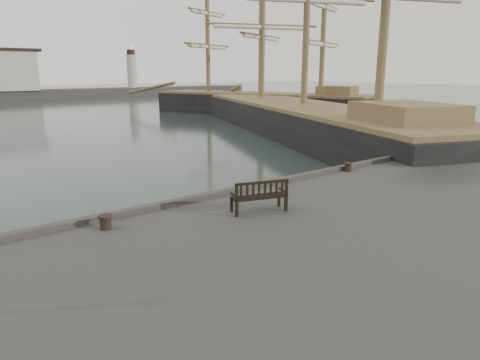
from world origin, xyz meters
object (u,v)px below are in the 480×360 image
object	(u,v)px
bench	(259,202)
tall_ship_far	(260,108)
bollard_left	(105,222)
bollard_right	(348,167)
tall_ship_main	(303,126)

from	to	relation	value
bench	tall_ship_far	bearing A→B (deg)	67.60
bench	bollard_left	size ratio (longest dim) A/B	4.56
bollard_right	tall_ship_far	size ratio (longest dim) A/B	0.01
bollard_right	tall_ship_far	distance (m)	42.52
bench	tall_ship_main	world-z (taller)	tall_ship_main
bollard_right	tall_ship_main	xyz separation A→B (m)	(14.86, 17.04, -0.95)
bench	bollard_right	xyz separation A→B (m)	(6.78, 1.89, -0.13)
bollard_left	tall_ship_main	size ratio (longest dim) A/B	0.01
bollard_left	tall_ship_far	world-z (taller)	tall_ship_far
bollard_left	tall_ship_main	distance (m)	31.35
bollard_right	tall_ship_far	world-z (taller)	tall_ship_far
bollard_left	bollard_right	size ratio (longest dim) A/B	1.05
bench	tall_ship_main	bearing A→B (deg)	59.38
bollard_right	tall_ship_main	bearing A→B (deg)	48.92
tall_ship_far	bench	bearing A→B (deg)	-151.32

